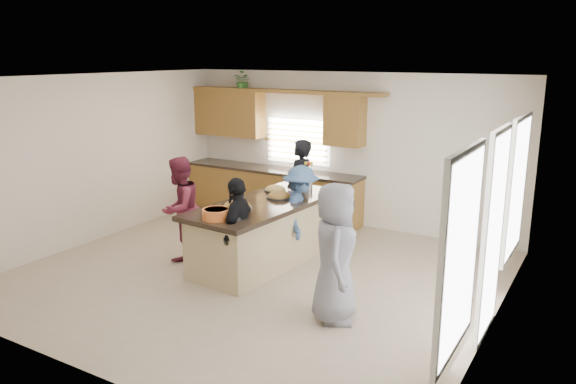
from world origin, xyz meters
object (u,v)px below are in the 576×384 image
Objects in this scene: woman_left_mid at (180,209)px; woman_right_front at (335,253)px; island at (266,233)px; woman_left_back at (300,188)px; woman_right_back at (301,213)px; woman_left_front at (238,231)px; salad_bowl at (216,213)px.

woman_right_front is (2.97, -0.66, 0.04)m from woman_left_mid.
woman_left_back reaches higher than island.
woman_left_mid is 0.95× the size of woman_right_front.
woman_left_mid is at bearing -151.51° from island.
woman_left_back reaches higher than woman_right_front.
woman_right_front is at bearing -160.02° from woman_right_back.
woman_right_back reaches higher than island.
woman_left_mid is 1.07× the size of woman_left_front.
woman_right_back is 0.88× the size of woman_right_front.
woman_left_front is 1.27m from woman_right_back.
woman_right_back is (0.48, 1.45, -0.29)m from salad_bowl.
woman_right_front reaches higher than salad_bowl.
woman_right_front reaches higher than woman_left_mid.
woman_right_back is at bearing 71.73° from salad_bowl.
woman_left_front reaches higher than island.
woman_left_mid is 1.38m from woman_left_front.
woman_left_back reaches higher than salad_bowl.
woman_right_front is (1.35, -1.57, 0.10)m from woman_right_back.
salad_bowl is 0.24× the size of woman_left_mid.
woman_left_mid is (-1.21, -0.54, 0.35)m from island.
woman_left_front is at bearing 54.62° from woman_right_front.
woman_right_front reaches higher than woman_right_back.
island is 7.29× the size of salad_bowl.
woman_left_mid is 3.04m from woman_right_front.
woman_left_back reaches higher than woman_left_front.
woman_left_front is (0.31, -2.24, -0.10)m from woman_left_back.
island is 1.73× the size of woman_left_mid.
woman_left_back is 2.26m from woman_left_front.
salad_bowl is 1.56m from woman_right_back.
woman_left_back is at bearing 173.74° from woman_left_front.
woman_right_front is at bearing 64.48° from woman_left_front.
salad_bowl is 0.23× the size of woman_right_front.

